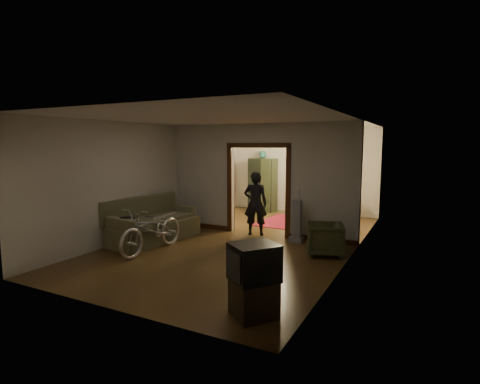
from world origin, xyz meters
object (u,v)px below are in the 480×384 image
Objects in this scene: sofa at (153,219)px; locker at (263,185)px; person at (255,203)px; desk at (329,205)px; armchair at (325,239)px; bicycle at (152,229)px.

locker is (0.71, 4.86, 0.39)m from sofa.
person is 0.89× the size of locker.
desk is (2.34, -0.14, -0.52)m from locker.
person reaches higher than armchair.
sofa is 0.97m from bicycle.
person is (1.94, 1.62, 0.29)m from sofa.
person reaches higher than sofa.
bicycle is at bearing -78.57° from locker.
person reaches higher than bicycle.
desk is at bearing 174.86° from armchair.
bicycle is at bearing 42.05° from person.
bicycle reaches higher than desk.
locker is (-1.23, 3.24, 0.10)m from person.
person is (1.32, 2.37, 0.31)m from bicycle.
armchair is 0.70× the size of desk.
bicycle is 1.16× the size of person.
bicycle is 2.73m from person.
sofa is 1.39× the size of person.
bicycle is at bearing -102.46° from desk.
sofa reaches higher than desk.
locker is 2.40m from desk.
sofa is 2.12× the size of desk.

